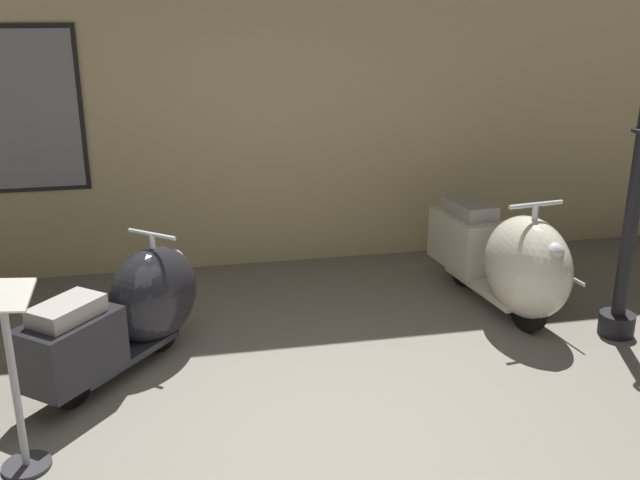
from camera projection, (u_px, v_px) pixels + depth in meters
ground_plane at (325, 452)px, 4.37m from camera, size 60.00×60.00×0.00m
showroom_back_wall at (250, 63)px, 6.89m from camera, size 18.00×0.24×3.97m
scooter_0 at (131, 312)px, 5.24m from camera, size 1.34×1.49×0.96m
scooter_1 at (507, 260)px, 6.11m from camera, size 0.73×1.81×1.07m
info_stanchion at (16, 395)px, 4.07m from camera, size 0.35×0.28×1.14m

